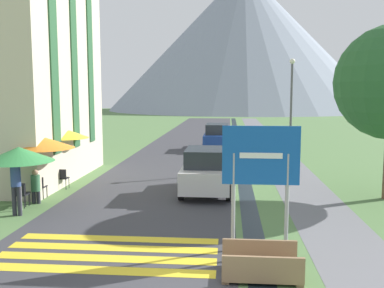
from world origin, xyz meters
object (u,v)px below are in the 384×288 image
at_px(cafe_chair_far_right, 63,177).
at_px(cafe_umbrella_rear_yellow, 65,134).
at_px(hotel_building, 10,35).
at_px(cafe_chair_near_left, 22,192).
at_px(cafe_umbrella_front_green, 19,154).
at_px(streetlamp, 291,105).
at_px(parked_car_near, 206,171).
at_px(cafe_chair_near_right, 21,193).
at_px(footbridge, 261,266).
at_px(parked_car_far, 217,136).
at_px(cafe_umbrella_middle_orange, 43,143).
at_px(person_standing_terrace, 16,183).
at_px(road_sign, 261,168).
at_px(cafe_chair_middle, 40,185).
at_px(person_seated_near, 36,185).
at_px(cafe_chair_far_left, 48,177).

xyz_separation_m(cafe_chair_far_right, cafe_umbrella_rear_yellow, (-0.26, 1.07, 1.71)).
distance_m(hotel_building, cafe_umbrella_rear_yellow, 5.22).
height_order(cafe_chair_near_left, cafe_umbrella_front_green, cafe_umbrella_front_green).
relative_size(hotel_building, streetlamp, 2.14).
bearing_deg(cafe_umbrella_front_green, parked_car_near, 26.38).
relative_size(cafe_chair_far_right, cafe_chair_near_right, 1.00).
distance_m(parked_car_near, cafe_chair_near_left, 6.89).
distance_m(footbridge, cafe_umbrella_rear_yellow, 12.11).
bearing_deg(cafe_umbrella_rear_yellow, parked_car_far, 62.34).
bearing_deg(cafe_umbrella_middle_orange, cafe_chair_near_right, -95.63).
height_order(footbridge, cafe_umbrella_middle_orange, cafe_umbrella_middle_orange).
xyz_separation_m(parked_car_near, cafe_chair_near_left, (-6.40, -2.54, -0.40)).
relative_size(hotel_building, person_standing_terrace, 6.68).
height_order(cafe_chair_near_right, cafe_umbrella_middle_orange, cafe_umbrella_middle_orange).
bearing_deg(cafe_chair_near_left, cafe_umbrella_front_green, -44.16).
relative_size(parked_car_far, cafe_umbrella_middle_orange, 1.90).
relative_size(cafe_chair_far_right, cafe_umbrella_front_green, 0.36).
bearing_deg(person_standing_terrace, cafe_umbrella_middle_orange, 94.03).
xyz_separation_m(cafe_umbrella_middle_orange, cafe_umbrella_rear_yellow, (-0.08, 2.42, 0.12)).
distance_m(footbridge, cafe_chair_near_right, 9.37).
distance_m(parked_car_near, cafe_chair_near_right, 6.92).
bearing_deg(footbridge, cafe_chair_far_right, 133.84).
bearing_deg(streetlamp, cafe_umbrella_middle_orange, -146.24).
relative_size(parked_car_near, cafe_umbrella_front_green, 1.67).
bearing_deg(cafe_chair_far_right, road_sign, -52.49).
distance_m(parked_car_near, parked_car_far, 13.41).
distance_m(footbridge, cafe_chair_middle, 10.04).
xyz_separation_m(cafe_chair_far_right, cafe_chair_near_left, (-0.39, -2.77, 0.00)).
height_order(cafe_chair_near_right, person_standing_terrace, person_standing_terrace).
xyz_separation_m(person_standing_terrace, person_seated_near, (-0.07, 1.53, -0.38)).
bearing_deg(parked_car_far, parked_car_near, -90.36).
height_order(parked_car_near, cafe_umbrella_rear_yellow, cafe_umbrella_rear_yellow).
distance_m(road_sign, cafe_umbrella_front_green, 8.43).
relative_size(footbridge, parked_car_near, 0.43).
distance_m(parked_car_far, cafe_umbrella_front_green, 17.65).
bearing_deg(parked_car_far, person_seated_near, -111.64).
height_order(cafe_umbrella_rear_yellow, person_standing_terrace, cafe_umbrella_rear_yellow).
xyz_separation_m(cafe_chair_far_left, streetlamp, (10.67, 5.60, 2.84)).
bearing_deg(cafe_chair_middle, footbridge, -35.67).
bearing_deg(footbridge, cafe_chair_near_left, 147.18).
bearing_deg(cafe_chair_far_right, cafe_umbrella_rear_yellow, 90.80).
height_order(cafe_chair_middle, cafe_chair_far_left, same).
bearing_deg(hotel_building, cafe_umbrella_front_green, -61.69).
distance_m(hotel_building, cafe_umbrella_middle_orange, 6.23).
bearing_deg(parked_car_near, cafe_chair_middle, -167.12).
bearing_deg(cafe_umbrella_front_green, streetlamp, 40.66).
relative_size(cafe_chair_near_right, person_standing_terrace, 0.46).
bearing_deg(footbridge, cafe_chair_near_right, 147.98).
bearing_deg(cafe_chair_far_left, cafe_umbrella_middle_orange, -80.85).
bearing_deg(road_sign, cafe_umbrella_rear_yellow, 136.73).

